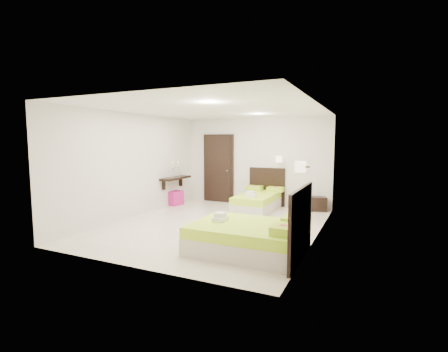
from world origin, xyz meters
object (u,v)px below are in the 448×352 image
at_px(bed_double, 252,236).
at_px(ottoman, 174,198).
at_px(bed_single, 258,200).
at_px(nightstand, 318,204).

xyz_separation_m(bed_double, ottoman, (-3.57, 3.01, -0.07)).
xyz_separation_m(bed_single, nightstand, (1.49, 0.65, -0.08)).
distance_m(bed_double, ottoman, 4.67).
bearing_deg(ottoman, bed_double, -40.16).
bearing_deg(bed_single, nightstand, 23.68).
relative_size(bed_single, nightstand, 4.16).
height_order(bed_single, nightstand, bed_single).
xyz_separation_m(bed_double, nightstand, (0.49, 3.96, -0.09)).
bearing_deg(nightstand, bed_double, -117.79).
distance_m(bed_single, ottoman, 2.59).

